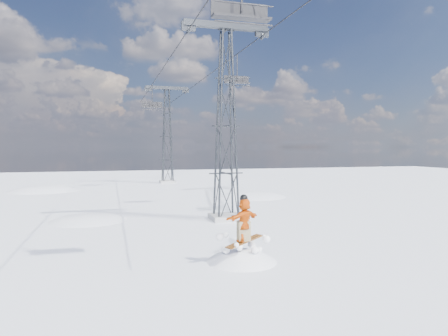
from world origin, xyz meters
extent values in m
plane|color=white|center=(0.00, 0.00, 0.00)|extent=(120.00, 120.00, 0.00)
sphere|color=white|center=(6.00, 18.00, -9.50)|extent=(20.00, 20.00, 20.00)
sphere|color=white|center=(-12.00, 28.00, -10.40)|extent=(22.00, 22.00, 22.00)
cube|color=#999999|center=(0.80, 8.00, 0.15)|extent=(1.80, 1.80, 0.30)
cube|color=#282B2F|center=(0.80, 8.00, 11.25)|extent=(5.00, 0.35, 0.35)
cube|color=#282B2F|center=(-1.40, 8.00, 11.05)|extent=(0.80, 0.25, 0.50)
cube|color=#282B2F|center=(3.00, 8.00, 11.05)|extent=(0.80, 0.25, 0.50)
cube|color=#999999|center=(0.80, 33.00, 0.15)|extent=(1.80, 1.80, 0.30)
cube|color=#282B2F|center=(0.80, 33.00, 11.25)|extent=(5.00, 0.35, 0.35)
cube|color=#282B2F|center=(-1.40, 33.00, 11.05)|extent=(0.80, 0.25, 0.50)
cube|color=#282B2F|center=(3.00, 33.00, 11.05)|extent=(0.80, 0.25, 0.50)
cylinder|color=black|center=(-1.40, 19.50, 10.85)|extent=(0.06, 51.00, 0.06)
cylinder|color=black|center=(3.00, 19.50, 10.85)|extent=(0.06, 51.00, 0.06)
sphere|color=white|center=(-1.03, -0.42, -1.75)|extent=(4.40, 4.40, 4.40)
cube|color=#A05715|center=(-1.03, -0.72, 0.83)|extent=(1.60, 0.99, 0.28)
imported|color=#D75009|center=(-1.03, -0.72, 1.64)|extent=(1.53, 1.02, 1.58)
cube|color=#827350|center=(-1.03, -0.72, 1.21)|extent=(0.54, 0.49, 0.73)
sphere|color=black|center=(-1.03, -0.72, 2.41)|extent=(0.29, 0.29, 0.29)
cube|color=black|center=(-1.40, -1.46, 8.62)|extent=(2.03, 0.46, 0.08)
cube|color=black|center=(-1.40, -1.24, 8.93)|extent=(2.03, 0.06, 0.56)
cylinder|color=black|center=(-1.40, -1.71, 8.37)|extent=(2.03, 0.06, 0.06)
cylinder|color=black|center=(-1.40, -1.76, 8.98)|extent=(2.03, 0.05, 0.05)
cylinder|color=black|center=(3.00, 12.77, 9.84)|extent=(0.07, 0.07, 2.02)
cube|color=black|center=(3.00, 12.77, 8.83)|extent=(1.83, 0.41, 0.07)
cube|color=black|center=(3.00, 12.97, 9.11)|extent=(1.83, 0.06, 0.50)
cylinder|color=black|center=(3.00, 12.54, 8.60)|extent=(1.83, 0.06, 0.06)
cylinder|color=black|center=(3.00, 12.49, 9.15)|extent=(1.83, 0.05, 0.05)
cylinder|color=black|center=(-1.40, 28.26, 9.65)|extent=(0.09, 0.09, 2.39)
cube|color=black|center=(-1.40, 28.26, 8.46)|extent=(2.17, 0.49, 0.09)
cube|color=black|center=(-1.40, 28.50, 8.79)|extent=(2.17, 0.07, 0.60)
cylinder|color=black|center=(-1.40, 27.99, 8.19)|extent=(2.17, 0.07, 0.07)
cylinder|color=black|center=(-1.40, 27.94, 8.84)|extent=(2.17, 0.05, 0.05)
camera|label=1|loc=(-5.71, -14.41, 4.28)|focal=32.00mm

